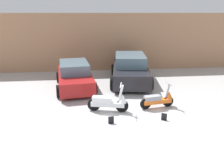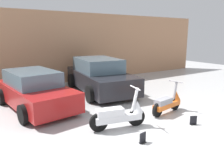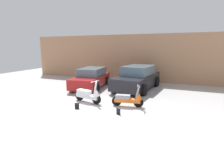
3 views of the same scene
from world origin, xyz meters
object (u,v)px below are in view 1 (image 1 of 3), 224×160
Objects in this scene: scooter_front_right at (159,99)px; car_rear_center at (130,69)px; scooter_front_left at (110,102)px; placard_near_right_scooter at (164,117)px; car_rear_left at (75,76)px; placard_near_left_scooter at (111,120)px.

car_rear_center is at bearing 88.32° from scooter_front_right.
scooter_front_right is at bearing 15.26° from car_rear_center.
car_rear_center reaches higher than scooter_front_left.
car_rear_center is at bearing 94.70° from placard_near_right_scooter.
scooter_front_left is 0.40× the size of car_rear_left.
scooter_front_right is 3.72m from car_rear_center.
car_rear_left is at bearing 110.08° from placard_near_left_scooter.
car_rear_left is at bearing -68.78° from car_rear_center.
scooter_front_right is 5.55× the size of placard_near_right_scooter.
scooter_front_right is 0.36× the size of car_rear_left.
car_rear_center is (3.01, 0.75, 0.09)m from car_rear_left.
placard_near_left_scooter is (1.48, -4.05, -0.51)m from car_rear_left.
car_rear_center reaches higher than scooter_front_right.
scooter_front_left is at bearing 153.61° from placard_near_right_scooter.
scooter_front_right is (2.00, 0.15, -0.04)m from scooter_front_left.
scooter_front_right is 5.55× the size of placard_near_left_scooter.
car_rear_left is 15.36× the size of placard_near_left_scooter.
placard_near_right_scooter is at bearing 32.70° from car_rear_left.
scooter_front_left reaches higher than placard_near_right_scooter.
scooter_front_left is at bearing -14.02° from car_rear_center.
scooter_front_right is at bearing 16.40° from scooter_front_left.
scooter_front_left is 0.35× the size of car_rear_center.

